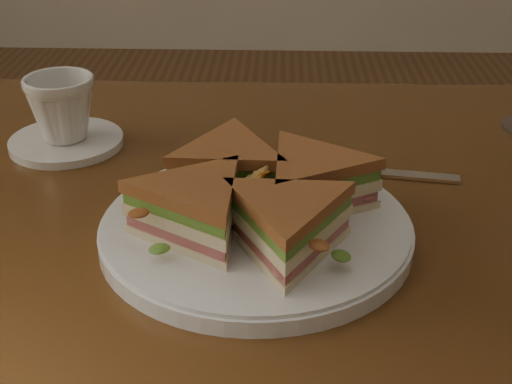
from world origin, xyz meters
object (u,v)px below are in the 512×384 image
plate (256,230)px  saucer (66,142)px  coffee_cup (62,108)px  spoon (213,191)px  knife (356,171)px  table (287,296)px  sandwich_wedges (256,197)px

plate → saucer: 0.32m
coffee_cup → spoon: bearing=-8.5°
knife → coffee_cup: bearing=179.1°
spoon → plate: bearing=-71.7°
plate → spoon: bearing=119.7°
plate → spoon: (-0.05, 0.09, -0.00)m
plate → spoon: plate is taller
plate → knife: plate is taller
plate → coffee_cup: (-0.24, 0.20, 0.04)m
spoon → saucer: size_ratio=1.32×
spoon → coffee_cup: bearing=136.8°
plate → coffee_cup: 0.32m
table → coffee_cup: (-0.27, 0.16, 0.15)m
table → plate: 0.12m
plate → saucer: plate is taller
sandwich_wedges → plate: bearing=-45.0°
sandwich_wedges → spoon: sandwich_wedges is taller
knife → saucer: bearing=179.1°
plate → sandwich_wedges: 0.04m
saucer → sandwich_wedges: bearing=-40.4°
knife → saucer: 0.35m
spoon → knife: 0.17m
sandwich_wedges → knife: bearing=52.6°
table → sandwich_wedges: bearing=-128.8°
table → knife: bearing=53.2°
spoon → knife: spoon is taller
coffee_cup → table: bearing=-7.7°
sandwich_wedges → knife: size_ratio=1.35×
saucer → spoon: bearing=-31.8°
plate → saucer: size_ratio=2.17×
table → coffee_cup: size_ratio=14.30×
spoon → sandwich_wedges: bearing=-71.7°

